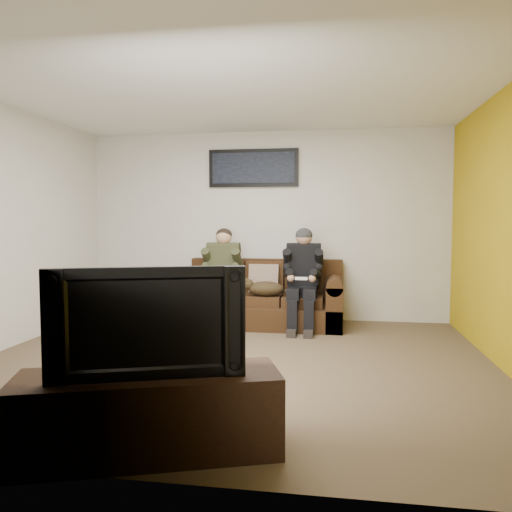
% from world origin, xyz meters
% --- Properties ---
extents(floor, '(5.00, 5.00, 0.00)m').
position_xyz_m(floor, '(0.00, 0.00, 0.00)').
color(floor, brown).
rests_on(floor, ground).
extents(ceiling, '(5.00, 5.00, 0.00)m').
position_xyz_m(ceiling, '(0.00, 0.00, 2.60)').
color(ceiling, silver).
rests_on(ceiling, ground).
extents(wall_back, '(5.00, 0.00, 5.00)m').
position_xyz_m(wall_back, '(0.00, 2.25, 1.30)').
color(wall_back, beige).
rests_on(wall_back, ground).
extents(wall_front, '(5.00, 0.00, 5.00)m').
position_xyz_m(wall_front, '(0.00, -2.25, 1.30)').
color(wall_front, beige).
rests_on(wall_front, ground).
extents(accent_wall_right, '(0.00, 4.50, 4.50)m').
position_xyz_m(accent_wall_right, '(2.49, 0.00, 1.30)').
color(accent_wall_right, '#B89712').
rests_on(accent_wall_right, ground).
extents(sofa, '(2.07, 0.89, 0.85)m').
position_xyz_m(sofa, '(0.04, 1.82, 0.32)').
color(sofa, '#372110').
rests_on(sofa, ground).
extents(throw_pillow, '(0.39, 0.19, 0.39)m').
position_xyz_m(throw_pillow, '(0.04, 1.86, 0.60)').
color(throw_pillow, '#90745E').
rests_on(throw_pillow, sofa).
extents(throw_blanket, '(0.42, 0.21, 0.08)m').
position_xyz_m(throw_blanket, '(-0.59, 2.08, 0.85)').
color(throw_blanket, '#C5B190').
rests_on(throw_blanket, sofa).
extents(person_left, '(0.51, 0.87, 1.27)m').
position_xyz_m(person_left, '(-0.50, 1.65, 0.71)').
color(person_left, brown).
rests_on(person_left, sofa).
extents(person_right, '(0.51, 0.86, 1.28)m').
position_xyz_m(person_right, '(0.57, 1.65, 0.71)').
color(person_right, black).
rests_on(person_right, sofa).
extents(cat, '(0.66, 0.26, 0.24)m').
position_xyz_m(cat, '(0.08, 1.57, 0.51)').
color(cat, '#45341B').
rests_on(cat, sofa).
extents(framed_poster, '(1.25, 0.05, 0.52)m').
position_xyz_m(framed_poster, '(-0.16, 2.22, 2.10)').
color(framed_poster, black).
rests_on(framed_poster, wall_back).
extents(tv_stand, '(1.60, 0.96, 0.48)m').
position_xyz_m(tv_stand, '(-0.10, -1.95, 0.24)').
color(tv_stand, black).
rests_on(tv_stand, ground).
extents(television, '(1.09, 0.49, 0.63)m').
position_xyz_m(television, '(-0.10, -1.95, 0.80)').
color(television, black).
rests_on(television, tv_stand).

